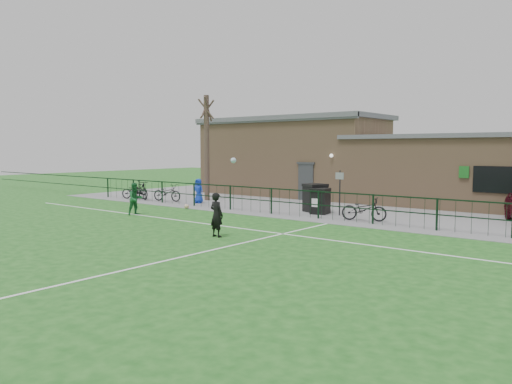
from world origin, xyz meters
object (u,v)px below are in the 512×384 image
Objects in this scene: sign_post at (340,193)px; bicycle_a at (135,191)px; outfield_player at (135,199)px; ball_ground at (187,206)px; bicycle_e at (364,209)px; wheelie_bin_left at (320,202)px; wheelie_bin_right at (315,199)px; spectator_child at (198,191)px; bicycle_b at (141,190)px; bicycle_c at (167,193)px; bare_tree at (207,148)px.

sign_post is 1.14× the size of bicycle_a.
ball_ground is (0.12, 3.03, -0.61)m from outfield_player.
ball_ground is (-8.85, -1.58, -0.39)m from bicycle_e.
wheelie_bin_left is 0.88× the size of wheelie_bin_right.
bicycle_a is 4.61m from spectator_child.
wheelie_bin_right is 1.64m from sign_post.
ball_ground is at bearing -121.13° from bicycle_a.
spectator_child is at bearing 71.95° from bicycle_e.
bicycle_b is at bearing 75.72° from bicycle_e.
bicycle_b is 1.27× the size of outfield_player.
bicycle_a is 1.21× the size of outfield_player.
bicycle_c is 1.27× the size of outfield_player.
spectator_child is at bearing -91.20° from bicycle_c.
outfield_player reaches higher than bicycle_c.
bare_tree is 3.00× the size of sign_post.
bicycle_b reaches higher than bicycle_c.
wheelie_bin_left is 0.81× the size of spectator_child.
bicycle_b is at bearing 62.62° from outfield_player.
wheelie_bin_right is (7.69, -0.65, -2.37)m from bare_tree.
bicycle_c is at bearing 74.18° from bicycle_e.
bicycle_a is at bearing 87.02° from bicycle_c.
bicycle_e is (1.60, -0.83, -0.52)m from sign_post.
wheelie_bin_left is 11.53m from bicycle_b.
bicycle_b is at bearing -145.74° from bare_tree.
wheelie_bin_right is 11.59m from bicycle_a.
bare_tree is at bearing -48.02° from bicycle_c.
spectator_child is (-8.47, -0.37, -0.33)m from sign_post.
spectator_child reaches higher than ball_ground.
sign_post is at bearing -103.47° from bicycle_a.
bicycle_e is (10.83, -1.91, -2.50)m from bare_tree.
bicycle_b is 14.04m from bicycle_e.
spectator_child is at bearing -99.14° from bicycle_a.
spectator_child is at bearing -151.60° from wheelie_bin_right.
wheelie_bin_right is at bearing 1.06° from spectator_child.
spectator_child reaches higher than bicycle_a.
bicycle_a is at bearing 65.62° from outfield_player.
bicycle_b is (-10.90, -1.53, -0.06)m from wheelie_bin_right.
bicycle_b is 1.38× the size of spectator_child.
bicycle_a is 1.31× the size of spectator_child.
wheelie_bin_left is 1.06m from sign_post.
outfield_player reaches higher than ball_ground.
bare_tree is 25.86× the size of ball_ground.
sign_post reaches higher than spectator_child.
wheelie_bin_right is 0.85× the size of outfield_player.
wheelie_bin_left is 8.37m from outfield_player.
ball_ground is (1.97, -3.49, -2.88)m from bare_tree.
bare_tree reaches higher than bicycle_a.
ball_ground is at bearing -127.89° from bicycle_c.
wheelie_bin_left is at bearing -175.74° from sign_post.
outfield_player is (-8.98, -4.61, 0.22)m from bicycle_e.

